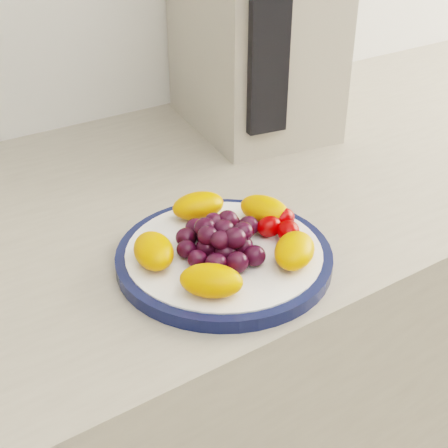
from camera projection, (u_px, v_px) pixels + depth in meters
counter at (172, 434)px, 1.04m from camera, size 3.50×0.60×0.90m
cabinet_face at (172, 446)px, 1.06m from camera, size 3.48×0.58×0.84m
plate_rim at (224, 257)px, 0.68m from camera, size 0.24×0.24×0.01m
plate_face at (224, 256)px, 0.68m from camera, size 0.21×0.21×0.02m
appliance_body at (254, 22)px, 0.95m from camera, size 0.23×0.29×0.33m
appliance_panel at (269, 44)px, 0.82m from camera, size 0.06×0.03×0.24m
fruit_plate at (228, 237)px, 0.67m from camera, size 0.21×0.20×0.04m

